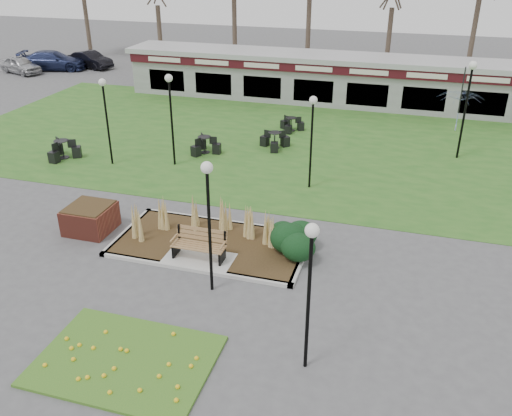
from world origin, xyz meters
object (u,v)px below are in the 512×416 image
(lamp_post_mid_left, at_px, (105,103))
(bistro_set_d, at_px, (291,126))
(car_blue, at_px, (53,61))
(car_black, at_px, (90,60))
(car_silver, at_px, (20,65))
(patio_umbrella, at_px, (458,111))
(lamp_post_mid_right, at_px, (312,122))
(bistro_set_a, at_px, (63,152))
(bistro_set_c, at_px, (205,147))
(lamp_post_near_left, at_px, (208,199))
(lamp_post_near_right, at_px, (310,266))
(lamp_post_far_right, at_px, (469,89))
(brick_planter, at_px, (90,218))
(food_pavilion, at_px, (318,78))
(bistro_set_b, at_px, (275,143))
(lamp_post_far_left, at_px, (170,100))
(park_bench, at_px, (200,244))

(lamp_post_mid_left, height_order, bistro_set_d, lamp_post_mid_left)
(car_blue, bearing_deg, car_black, -73.88)
(car_silver, bearing_deg, patio_umbrella, -84.46)
(lamp_post_mid_right, xyz_separation_m, bistro_set_a, (-11.66, -0.01, -2.48))
(car_blue, bearing_deg, bistro_set_c, -144.12)
(bistro_set_a, bearing_deg, lamp_post_mid_left, 0.30)
(lamp_post_near_left, height_order, car_blue, lamp_post_near_left)
(lamp_post_near_right, bearing_deg, lamp_post_far_right, 75.75)
(bistro_set_d, height_order, car_black, car_black)
(brick_planter, xyz_separation_m, car_silver, (-18.67, 20.35, 0.16))
(bistro_set_a, height_order, bistro_set_c, bistro_set_a)
(food_pavilion, bearing_deg, lamp_post_mid_right, -80.55)
(lamp_post_near_left, distance_m, car_black, 32.66)
(lamp_post_far_right, height_order, car_silver, lamp_post_far_right)
(bistro_set_a, relative_size, patio_umbrella, 0.58)
(bistro_set_a, distance_m, car_silver, 19.95)
(food_pavilion, bearing_deg, car_blue, 171.70)
(food_pavilion, distance_m, bistro_set_c, 11.25)
(lamp_post_mid_left, xyz_separation_m, lamp_post_far_right, (15.06, 5.27, 0.43))
(lamp_post_far_right, distance_m, bistro_set_b, 9.09)
(lamp_post_mid_left, distance_m, lamp_post_far_left, 2.86)
(lamp_post_far_left, xyz_separation_m, car_blue, (-17.22, 15.57, -2.26))
(bistro_set_a, height_order, patio_umbrella, patio_umbrella)
(lamp_post_far_right, bearing_deg, bistro_set_a, -163.29)
(lamp_post_near_right, distance_m, car_black, 36.51)
(brick_planter, bearing_deg, lamp_post_near_right, -27.64)
(bistro_set_c, bearing_deg, brick_planter, -96.93)
(food_pavilion, distance_m, patio_umbrella, 10.11)
(lamp_post_mid_left, bearing_deg, lamp_post_far_left, 14.81)
(lamp_post_far_left, bearing_deg, bistro_set_b, 41.59)
(food_pavilion, xyz_separation_m, bistro_set_d, (-0.20, -6.27, -1.22))
(food_pavilion, xyz_separation_m, lamp_post_mid_right, (2.20, -13.19, 1.31))
(patio_umbrella, bearing_deg, lamp_post_mid_left, -154.86)
(car_black, bearing_deg, bistro_set_b, -109.03)
(park_bench, distance_m, bistro_set_c, 9.67)
(lamp_post_mid_left, xyz_separation_m, lamp_post_mid_right, (9.11, -0.00, -0.05))
(bistro_set_c, distance_m, car_blue, 22.66)
(bistro_set_a, bearing_deg, lamp_post_near_right, -36.94)
(car_silver, bearing_deg, bistro_set_b, -95.52)
(park_bench, distance_m, car_silver, 31.27)
(food_pavilion, relative_size, lamp_post_far_right, 5.51)
(lamp_post_near_left, xyz_separation_m, lamp_post_mid_right, (1.27, 7.94, -0.13))
(food_pavilion, relative_size, bistro_set_a, 15.33)
(park_bench, bearing_deg, food_pavilion, 90.00)
(lamp_post_near_left, bearing_deg, lamp_post_far_right, 61.37)
(lamp_post_far_right, distance_m, car_blue, 31.61)
(food_pavilion, xyz_separation_m, lamp_post_far_left, (-4.16, -12.45, 1.51))
(food_pavilion, height_order, lamp_post_near_left, lamp_post_near_left)
(lamp_post_mid_right, height_order, car_blue, lamp_post_mid_right)
(park_bench, xyz_separation_m, lamp_post_near_left, (0.93, -1.41, 2.33))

